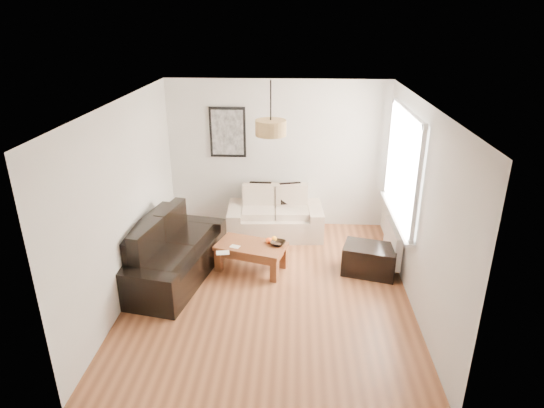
# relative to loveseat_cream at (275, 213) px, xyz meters

# --- Properties ---
(floor) EXTENTS (4.50, 4.50, 0.00)m
(floor) POSITION_rel_loveseat_cream_xyz_m (0.01, -1.78, -0.40)
(floor) COLOR brown
(floor) RESTS_ON ground
(ceiling) EXTENTS (3.80, 4.50, 0.00)m
(ceiling) POSITION_rel_loveseat_cream_xyz_m (0.01, -1.78, 2.20)
(ceiling) COLOR white
(ceiling) RESTS_ON floor
(wall_back) EXTENTS (3.80, 0.04, 2.60)m
(wall_back) POSITION_rel_loveseat_cream_xyz_m (0.01, 0.47, 0.90)
(wall_back) COLOR silver
(wall_back) RESTS_ON floor
(wall_front) EXTENTS (3.80, 0.04, 2.60)m
(wall_front) POSITION_rel_loveseat_cream_xyz_m (0.01, -4.03, 0.90)
(wall_front) COLOR silver
(wall_front) RESTS_ON floor
(wall_left) EXTENTS (0.04, 4.50, 2.60)m
(wall_left) POSITION_rel_loveseat_cream_xyz_m (-1.89, -1.78, 0.90)
(wall_left) COLOR silver
(wall_left) RESTS_ON floor
(wall_right) EXTENTS (0.04, 4.50, 2.60)m
(wall_right) POSITION_rel_loveseat_cream_xyz_m (1.91, -1.78, 0.90)
(wall_right) COLOR silver
(wall_right) RESTS_ON floor
(window_bay) EXTENTS (0.14, 1.90, 1.60)m
(window_bay) POSITION_rel_loveseat_cream_xyz_m (1.87, -0.98, 1.20)
(window_bay) COLOR white
(window_bay) RESTS_ON wall_right
(radiator) EXTENTS (0.10, 0.90, 0.52)m
(radiator) POSITION_rel_loveseat_cream_xyz_m (1.83, -0.98, -0.02)
(radiator) COLOR white
(radiator) RESTS_ON wall_right
(poster) EXTENTS (0.62, 0.04, 0.87)m
(poster) POSITION_rel_loveseat_cream_xyz_m (-0.84, 0.44, 1.30)
(poster) COLOR black
(poster) RESTS_ON wall_back
(pendant_shade) EXTENTS (0.40, 0.40, 0.20)m
(pendant_shade) POSITION_rel_loveseat_cream_xyz_m (0.01, -1.48, 1.83)
(pendant_shade) COLOR tan
(pendant_shade) RESTS_ON ceiling
(loveseat_cream) EXTENTS (1.66, 0.98, 0.80)m
(loveseat_cream) POSITION_rel_loveseat_cream_xyz_m (0.00, 0.00, 0.00)
(loveseat_cream) COLOR beige
(loveseat_cream) RESTS_ON floor
(sofa_leather) EXTENTS (1.32, 2.12, 0.85)m
(sofa_leather) POSITION_rel_loveseat_cream_xyz_m (-1.42, -1.51, 0.03)
(sofa_leather) COLOR black
(sofa_leather) RESTS_ON floor
(coffee_table) EXTENTS (1.13, 0.82, 0.41)m
(coffee_table) POSITION_rel_loveseat_cream_xyz_m (-0.30, -1.23, -0.19)
(coffee_table) COLOR brown
(coffee_table) RESTS_ON floor
(ottoman) EXTENTS (0.86, 0.67, 0.44)m
(ottoman) POSITION_rel_loveseat_cream_xyz_m (1.46, -1.24, -0.18)
(ottoman) COLOR black
(ottoman) RESTS_ON floor
(cushion_left) EXTENTS (0.38, 0.13, 0.37)m
(cushion_left) POSITION_rel_loveseat_cream_xyz_m (-0.27, 0.20, 0.30)
(cushion_left) COLOR black
(cushion_left) RESTS_ON loveseat_cream
(cushion_right) EXTENTS (0.39, 0.20, 0.37)m
(cushion_right) POSITION_rel_loveseat_cream_xyz_m (0.25, 0.20, 0.30)
(cushion_right) COLOR black
(cushion_right) RESTS_ON loveseat_cream
(fruit_bowl) EXTENTS (0.27, 0.27, 0.05)m
(fruit_bowl) POSITION_rel_loveseat_cream_xyz_m (0.10, -1.21, 0.04)
(fruit_bowl) COLOR black
(fruit_bowl) RESTS_ON coffee_table
(orange_a) EXTENTS (0.07, 0.07, 0.06)m
(orange_a) POSITION_rel_loveseat_cream_xyz_m (-0.01, -1.14, 0.05)
(orange_a) COLOR #E25C13
(orange_a) RESTS_ON fruit_bowl
(orange_b) EXTENTS (0.09, 0.09, 0.09)m
(orange_b) POSITION_rel_loveseat_cream_xyz_m (0.04, -1.11, 0.05)
(orange_b) COLOR #FF9B15
(orange_b) RESTS_ON fruit_bowl
(orange_c) EXTENTS (0.11, 0.11, 0.09)m
(orange_c) POSITION_rel_loveseat_cream_xyz_m (-0.04, -1.16, 0.05)
(orange_c) COLOR #F74F14
(orange_c) RESTS_ON fruit_bowl
(papers) EXTENTS (0.21, 0.16, 0.01)m
(papers) POSITION_rel_loveseat_cream_xyz_m (-0.68, -1.51, 0.01)
(papers) COLOR silver
(papers) RESTS_ON coffee_table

